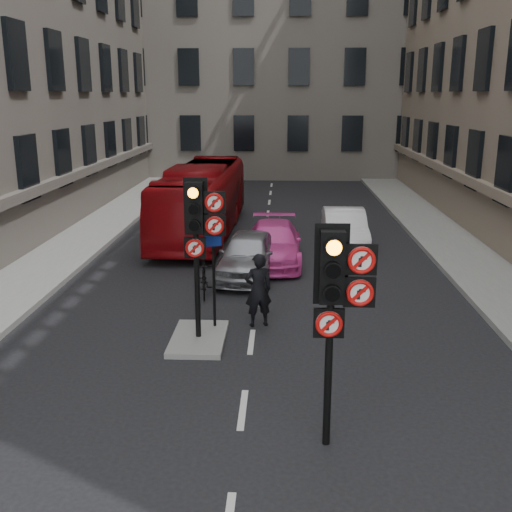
# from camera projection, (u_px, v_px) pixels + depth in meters

# --- Properties ---
(ground) EXTENTS (120.00, 120.00, 0.00)m
(ground) POSITION_uv_depth(u_px,v_px,m) (234.00, 480.00, 8.68)
(ground) COLOR black
(ground) RESTS_ON ground
(pavement_left) EXTENTS (3.00, 50.00, 0.16)m
(pavement_left) POSITION_uv_depth(u_px,v_px,m) (53.00, 254.00, 20.54)
(pavement_left) COLOR gray
(pavement_left) RESTS_ON ground
(pavement_right) EXTENTS (3.00, 50.00, 0.16)m
(pavement_right) POSITION_uv_depth(u_px,v_px,m) (478.00, 259.00, 19.92)
(pavement_right) COLOR gray
(pavement_right) RESTS_ON ground
(centre_island) EXTENTS (1.20, 2.00, 0.12)m
(centre_island) POSITION_uv_depth(u_px,v_px,m) (199.00, 338.00, 13.54)
(centre_island) COLOR gray
(centre_island) RESTS_ON ground
(building_far) EXTENTS (30.00, 14.00, 20.00)m
(building_far) POSITION_uv_depth(u_px,v_px,m) (275.00, 27.00, 42.69)
(building_far) COLOR #6D655C
(building_far) RESTS_ON ground
(signal_near) EXTENTS (0.91, 0.40, 3.58)m
(signal_near) POSITION_uv_depth(u_px,v_px,m) (337.00, 291.00, 8.90)
(signal_near) COLOR black
(signal_near) RESTS_ON ground
(signal_far) EXTENTS (0.91, 0.40, 3.58)m
(signal_far) POSITION_uv_depth(u_px,v_px,m) (199.00, 224.00, 12.83)
(signal_far) COLOR black
(signal_far) RESTS_ON centre_island
(car_silver) EXTENTS (2.00, 4.13, 1.36)m
(car_silver) POSITION_uv_depth(u_px,v_px,m) (248.00, 254.00, 18.22)
(car_silver) COLOR #929399
(car_silver) RESTS_ON ground
(car_white) EXTENTS (1.49, 4.20, 1.38)m
(car_white) POSITION_uv_depth(u_px,v_px,m) (344.00, 229.00, 21.64)
(car_white) COLOR white
(car_white) RESTS_ON ground
(car_pink) EXTENTS (1.82, 4.45, 1.29)m
(car_pink) POSITION_uv_depth(u_px,v_px,m) (273.00, 243.00, 19.76)
(car_pink) COLOR #ED45A9
(car_pink) RESTS_ON ground
(bus_red) EXTENTS (2.68, 10.01, 2.77)m
(bus_red) POSITION_uv_depth(u_px,v_px,m) (202.00, 200.00, 23.54)
(bus_red) COLOR #980B0F
(bus_red) RESTS_ON ground
(motorcycle) EXTENTS (0.67, 1.71, 1.00)m
(motorcycle) POSITION_uv_depth(u_px,v_px,m) (204.00, 277.00, 16.57)
(motorcycle) COLOR black
(motorcycle) RESTS_ON ground
(motorcyclist) EXTENTS (0.76, 0.61, 1.80)m
(motorcyclist) POSITION_uv_depth(u_px,v_px,m) (258.00, 290.00, 14.23)
(motorcyclist) COLOR black
(motorcyclist) RESTS_ON ground
(info_sign) EXTENTS (0.38, 0.16, 2.26)m
(info_sign) POSITION_uv_depth(u_px,v_px,m) (214.00, 267.00, 13.73)
(info_sign) COLOR black
(info_sign) RESTS_ON centre_island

